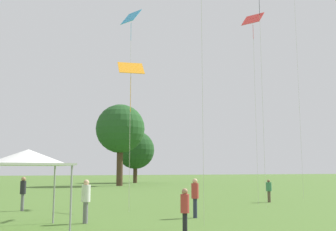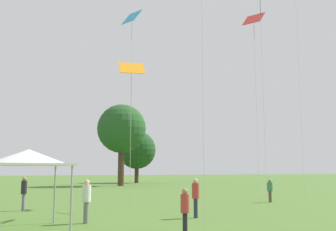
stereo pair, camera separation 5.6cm
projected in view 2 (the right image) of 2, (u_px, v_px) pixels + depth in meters
The scene contains 11 objects.
person_standing_0 at pixel (24, 190), 21.23m from camera, with size 0.38×0.38×1.81m.
person_standing_1 at pixel (185, 207), 13.03m from camera, with size 0.35×0.35×1.58m.
person_standing_3 at pixel (196, 194), 18.13m from camera, with size 0.39×0.39×1.79m.
person_standing_4 at pixel (270, 189), 26.66m from camera, with size 0.40×0.40×1.53m.
person_standing_6 at pixel (86, 197), 16.31m from camera, with size 0.40×0.40×1.78m.
canopy_tent at pixel (28, 158), 14.78m from camera, with size 3.26×3.26×2.96m.
kite_1 at pixel (132, 21), 25.00m from camera, with size 1.21×1.40×12.32m.
kite_2 at pixel (254, 23), 26.47m from camera, with size 1.48×1.60×12.76m.
kite_4 at pixel (132, 70), 21.54m from camera, with size 1.54×1.30×8.17m.
distant_tree_0 at pixel (122, 129), 54.52m from camera, with size 6.76×6.76×11.22m.
distant_tree_1 at pixel (137, 150), 65.96m from camera, with size 6.35×6.35×8.65m.
Camera 2 is at (-4.70, -5.19, 2.20)m, focal length 42.00 mm.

